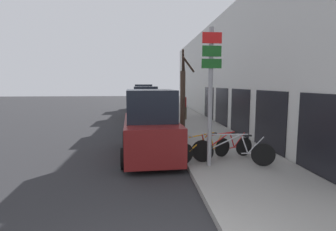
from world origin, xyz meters
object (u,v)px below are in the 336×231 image
signpost (210,92)px  parked_car_2 (146,103)px  bicycle_2 (224,147)px  bicycle_1 (204,149)px  parked_car_0 (150,127)px  parked_car_3 (144,98)px  bicycle_0 (232,151)px  parked_car_1 (148,112)px  street_tree (183,99)px  pedestrian_near (184,105)px

signpost → parked_car_2: bearing=97.8°
bicycle_2 → parked_car_2: parked_car_2 is taller
bicycle_1 → parked_car_0: bearing=29.7°
bicycle_1 → parked_car_3: bearing=-20.7°
parked_car_2 → parked_car_3: size_ratio=1.10×
bicycle_0 → parked_car_3: (-2.54, 18.27, 0.55)m
bicycle_1 → parked_car_3: parked_car_3 is taller
parked_car_1 → street_tree: street_tree is taller
signpost → pedestrian_near: (0.74, 9.77, -1.13)m
bicycle_1 → bicycle_2: bearing=-103.5°
signpost → bicycle_1: bearing=92.3°
bicycle_1 → street_tree: street_tree is taller
parked_car_0 → pedestrian_near: (2.39, 8.15, 0.10)m
bicycle_2 → parked_car_3: 17.85m
signpost → pedestrian_near: signpost is taller
bicycle_0 → parked_car_1: parked_car_1 is taller
bicycle_2 → parked_car_2: 11.99m
parked_car_2 → bicycle_0: bearing=-78.6°
street_tree → bicycle_2: bearing=-75.0°
bicycle_0 → pedestrian_near: 9.72m
bicycle_2 → pedestrian_near: 9.11m
signpost → pedestrian_near: size_ratio=2.29×
bicycle_1 → parked_car_2: (-1.68, 11.90, 0.54)m
signpost → street_tree: bearing=93.1°
bicycle_2 → parked_car_0: (-2.29, 0.94, 0.51)m
bicycle_2 → parked_car_3: size_ratio=0.49×
signpost → bicycle_0: bearing=5.1°
bicycle_2 → pedestrian_near: pedestrian_near is taller
parked_car_0 → parked_car_3: bearing=87.7°
parked_car_0 → bicycle_1: bearing=-36.7°
bicycle_2 → bicycle_0: bearing=169.9°
parked_car_2 → parked_car_3: (-0.14, 5.91, 0.04)m
parked_car_3 → street_tree: street_tree is taller
bicycle_1 → parked_car_1: (-1.63, 6.25, 0.47)m
bicycle_2 → pedestrian_near: (0.10, 9.09, 0.62)m
bicycle_2 → pedestrian_near: bearing=-16.8°
bicycle_1 → pedestrian_near: 9.29m
parked_car_0 → parked_car_1: size_ratio=1.00×
parked_car_0 → parked_car_1: (0.01, 5.16, -0.04)m
parked_car_0 → bicycle_0: bearing=-36.4°
bicycle_2 → parked_car_0: bearing=51.5°
bicycle_0 → street_tree: (-0.90, 3.74, 1.33)m
parked_car_2 → street_tree: bearing=-79.7°
signpost → bicycle_1: size_ratio=2.05×
bicycle_0 → bicycle_1: size_ratio=1.20×
bicycle_1 → parked_car_3: 17.92m
bicycle_2 → parked_car_3: parked_car_3 is taller
parked_car_3 → street_tree: bearing=-82.2°
parked_car_2 → pedestrian_near: (2.44, -2.66, 0.08)m
parked_car_0 → parked_car_2: 10.81m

